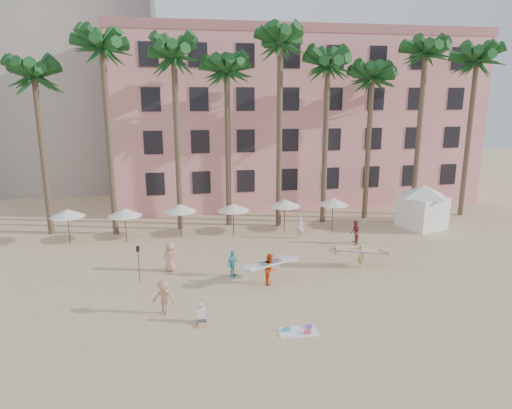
{
  "coord_description": "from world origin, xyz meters",
  "views": [
    {
      "loc": [
        -5.23,
        -20.98,
        10.7
      ],
      "look_at": [
        -0.4,
        6.0,
        4.0
      ],
      "focal_mm": 32.0,
      "sensor_mm": 36.0,
      "label": 1
    }
  ],
  "objects_px": {
    "pink_hotel": "(292,120)",
    "carrier_yellow": "(361,253)",
    "carrier_white": "(270,268)",
    "cabana": "(423,203)"
  },
  "relations": [
    {
      "from": "cabana",
      "to": "carrier_white",
      "type": "xyz_separation_m",
      "value": [
        -14.51,
        -8.9,
        -1.11
      ]
    },
    {
      "from": "pink_hotel",
      "to": "carrier_yellow",
      "type": "bearing_deg",
      "value": -92.49
    },
    {
      "from": "cabana",
      "to": "carrier_white",
      "type": "distance_m",
      "value": 17.06
    },
    {
      "from": "pink_hotel",
      "to": "carrier_yellow",
      "type": "relative_size",
      "value": 10.39
    },
    {
      "from": "carrier_yellow",
      "to": "carrier_white",
      "type": "distance_m",
      "value": 6.34
    },
    {
      "from": "cabana",
      "to": "carrier_yellow",
      "type": "relative_size",
      "value": 1.7
    },
    {
      "from": "pink_hotel",
      "to": "cabana",
      "type": "xyz_separation_m",
      "value": [
        7.41,
        -14.03,
        -5.93
      ]
    },
    {
      "from": "pink_hotel",
      "to": "cabana",
      "type": "relative_size",
      "value": 6.1
    },
    {
      "from": "pink_hotel",
      "to": "carrier_white",
      "type": "xyz_separation_m",
      "value": [
        -7.1,
        -22.93,
        -7.05
      ]
    },
    {
      "from": "pink_hotel",
      "to": "cabana",
      "type": "height_order",
      "value": "pink_hotel"
    }
  ]
}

